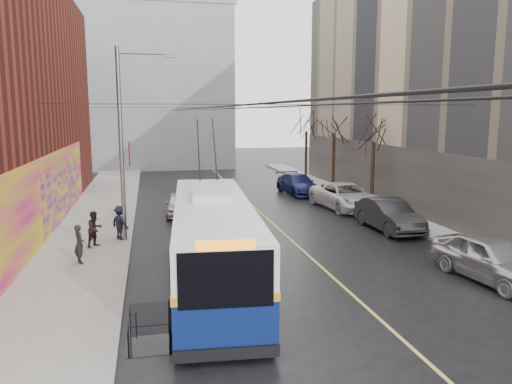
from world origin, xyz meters
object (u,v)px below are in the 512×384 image
Objects in this scene: tree_far at (307,123)px; parked_car_a at (491,259)px; tree_mid at (334,123)px; parked_car_c at (345,196)px; trolleybus at (213,240)px; pedestrian_a at (79,244)px; tree_near at (374,130)px; following_car at (179,204)px; parked_car_d at (298,184)px; parked_car_b at (389,215)px; pedestrian_c at (120,223)px; pedestrian_b at (95,229)px; streetlight_pole at (124,140)px.

parked_car_a is at bearing -94.04° from tree_far.
tree_mid is 8.84m from parked_car_c.
trolleybus reaches higher than pedestrian_a.
tree_near reaches higher than following_car.
tree_far is (0.00, 7.00, -0.11)m from tree_mid.
parked_car_d is at bearing -111.48° from tree_far.
tree_mid is 14.18m from parked_car_b.
pedestrian_a is (-16.88, -23.43, -4.21)m from tree_far.
tree_near is at bearing -67.12° from parked_car_d.
tree_far is 9.78m from parked_car_d.
tree_far reaches higher than parked_car_c.
parked_car_d is 3.28× the size of pedestrian_a.
pedestrian_c is (1.38, 3.58, 0.02)m from pedestrian_a.
tree_far is 4.09× the size of pedestrian_b.
parked_car_c reaches higher than parked_car_b.
parked_car_b is at bearing -98.54° from tree_mid.
parked_car_c is 10.41m from following_car.
tree_near reaches higher than parked_car_a.
tree_near is 0.52× the size of trolleybus.
tree_near is at bearing 5.04° from parked_car_c.
pedestrian_c is (-13.50, 0.46, 0.14)m from parked_car_b.
tree_mid is at bearing 13.73° from parked_car_d.
trolleybus reaches higher than parked_car_d.
pedestrian_b is (0.35, 2.48, 0.02)m from pedestrian_a.
trolleybus is 2.09× the size of parked_car_c.
streetlight_pole is 5.61× the size of pedestrian_c.
parked_car_d is 16.99m from pedestrian_c.
parked_car_d is 1.31× the size of following_car.
following_car is at bearing -48.86° from pedestrian_a.
trolleybus is 7.56m from pedestrian_c.
pedestrian_c reaches higher than pedestrian_a.
streetlight_pole is 1.37× the size of tree_far.
parked_car_d is at bearing -89.32° from pedestrian_c.
following_car is (-9.20, -5.87, -0.08)m from parked_car_d.
parked_car_d is at bearing 44.83° from streetlight_pole.
pedestrian_b is (-16.53, -13.96, -4.30)m from tree_mid.
following_car is at bearing 119.11° from parked_car_a.
parked_car_c is 1.15× the size of parked_car_d.
tree_near is 1.31× the size of parked_car_a.
trolleybus is 15.69m from parked_car_c.
parked_car_d is at bearing 86.51° from parked_car_a.
parked_car_a reaches higher than parked_car_d.
pedestrian_c is (-0.36, 0.15, -3.90)m from streetlight_pole.
parked_car_a is 8.00m from parked_car_b.
parked_car_c is 15.95m from pedestrian_b.
parked_car_d is 20.53m from pedestrian_a.
parked_car_b is 3.15× the size of pedestrian_a.
pedestrian_c is at bearing -115.20° from following_car.
tree_far reaches higher than tree_near.
tree_mid is 1.36× the size of parked_car_a.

